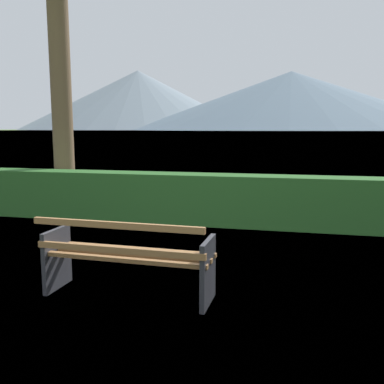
{
  "coord_description": "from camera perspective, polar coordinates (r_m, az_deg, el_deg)",
  "views": [
    {
      "loc": [
        1.63,
        -4.07,
        1.77
      ],
      "look_at": [
        0.0,
        2.95,
        0.69
      ],
      "focal_mm": 39.59,
      "sensor_mm": 36.0,
      "label": 1
    }
  ],
  "objects": [
    {
      "name": "water_surface",
      "position": [
        310.9,
        12.88,
        8.0
      ],
      "size": [
        620.0,
        620.0,
        0.0
      ],
      "primitive_type": "plane",
      "color": "#6B8EA3",
      "rests_on": "ground_plane"
    },
    {
      "name": "distant_hills",
      "position": [
        585.77,
        12.21,
        11.95
      ],
      "size": [
        779.52,
        430.51,
        86.88
      ],
      "color": "gray",
      "rests_on": "ground_plane"
    },
    {
      "name": "hedge_row",
      "position": [
        7.92,
        1.01,
        -0.93
      ],
      "size": [
        9.39,
        0.61,
        0.93
      ],
      "primitive_type": "cube",
      "color": "#285B23",
      "rests_on": "ground_plane"
    },
    {
      "name": "ground_plane",
      "position": [
        4.73,
        -8.34,
        -13.52
      ],
      "size": [
        1400.0,
        1400.0,
        0.0
      ],
      "primitive_type": "plane",
      "color": "#567A38"
    },
    {
      "name": "park_bench",
      "position": [
        4.53,
        -8.77,
        -8.76
      ],
      "size": [
        1.82,
        0.63,
        0.87
      ],
      "color": "olive",
      "rests_on": "ground_plane"
    }
  ]
}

